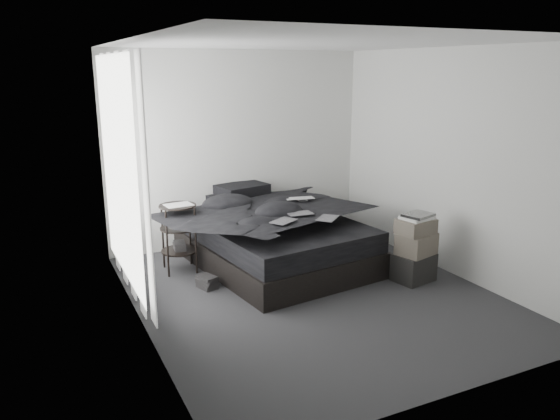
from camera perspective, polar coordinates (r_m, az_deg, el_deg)
name	(u,v)px	position (r m, az deg, el deg)	size (l,w,h in m)	color
floor	(312,294)	(5.97, 3.37, -8.75)	(3.60, 4.20, 0.01)	#2F2F32
ceiling	(316,43)	(5.48, 3.79, 17.04)	(3.60, 4.20, 0.01)	white
wall_back	(238,149)	(7.46, -4.36, 6.38)	(3.60, 0.01, 2.60)	silver
wall_front	(463,229)	(3.94, 18.62, -1.90)	(3.60, 0.01, 2.60)	silver
wall_left	(136,193)	(4.97, -14.86, 1.75)	(0.01, 4.20, 2.60)	silver
wall_right	(450,163)	(6.64, 17.32, 4.73)	(0.01, 4.20, 2.60)	silver
window_left	(119,170)	(5.84, -16.43, 4.00)	(0.02, 2.00, 2.30)	white
curtain_left	(125,177)	(5.86, -15.90, 3.38)	(0.06, 2.12, 2.48)	white
bed	(275,252)	(6.78, -0.49, -4.41)	(1.73, 2.28, 0.31)	black
mattress	(275,231)	(6.69, -0.50, -2.16)	(1.66, 2.22, 0.24)	black
duvet	(278,211)	(6.58, -0.25, -0.15)	(1.69, 1.95, 0.27)	black
pillow_lower	(236,201)	(7.35, -4.58, 0.95)	(0.69, 0.47, 0.16)	black
pillow_upper	(242,190)	(7.34, -3.99, 2.13)	(0.64, 0.44, 0.14)	black
laptop	(301,194)	(6.86, 2.22, 1.73)	(0.37, 0.24, 0.03)	silver
comic_a	(284,214)	(5.95, 0.39, -0.39)	(0.29, 0.19, 0.01)	black
comic_b	(300,206)	(6.26, 2.10, 0.43)	(0.29, 0.19, 0.01)	black
comic_c	(328,210)	(6.08, 5.01, 0.02)	(0.29, 0.19, 0.01)	black
side_stand	(179,238)	(6.60, -10.51, -2.94)	(0.44, 0.44, 0.80)	black
papers	(179,205)	(6.48, -10.56, 0.50)	(0.31, 0.23, 0.02)	white
floor_books	(207,281)	(6.14, -7.64, -7.41)	(0.15, 0.22, 0.15)	black
box_lower	(414,267)	(6.45, 13.78, -5.82)	(0.43, 0.34, 0.32)	black
box_mid	(416,244)	(6.36, 14.06, -3.45)	(0.40, 0.32, 0.24)	#5D5449
box_upper	(416,226)	(6.29, 14.00, -1.68)	(0.38, 0.31, 0.17)	#5D5449
art_book_white	(417,218)	(6.27, 14.11, -0.78)	(0.33, 0.26, 0.03)	silver
art_book_snake	(418,215)	(6.27, 14.25, -0.51)	(0.32, 0.25, 0.03)	silver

